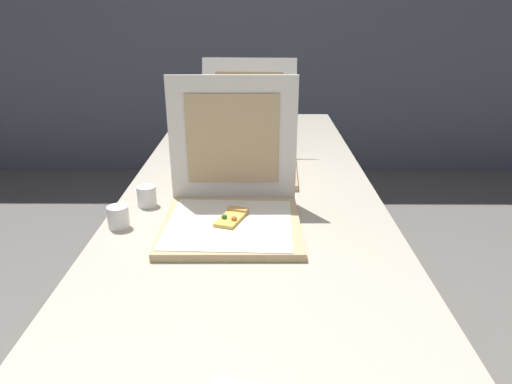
{
  "coord_description": "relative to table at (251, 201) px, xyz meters",
  "views": [
    {
      "loc": [
        0.03,
        -0.91,
        1.33
      ],
      "look_at": [
        0.02,
        0.49,
        0.8
      ],
      "focal_mm": 34.8,
      "sensor_mm": 36.0,
      "label": 1
    }
  ],
  "objects": [
    {
      "name": "wall_back",
      "position": [
        0.0,
        2.5,
        0.61
      ],
      "size": [
        10.0,
        0.1,
        2.6
      ],
      "primitive_type": "cube",
      "color": "slate",
      "rests_on": "ground"
    },
    {
      "name": "cup_white_near_center",
      "position": [
        -0.32,
        -0.15,
        0.08
      ],
      "size": [
        0.06,
        0.06,
        0.06
      ],
      "primitive_type": "cylinder",
      "color": "white",
      "rests_on": "table"
    },
    {
      "name": "table",
      "position": [
        0.0,
        0.0,
        0.0
      ],
      "size": [
        0.85,
        2.47,
        0.74
      ],
      "color": "#BCB29E",
      "rests_on": "ground"
    },
    {
      "name": "cup_white_far",
      "position": [
        -0.23,
        0.43,
        0.08
      ],
      "size": [
        0.06,
        0.06,
        0.06
      ],
      "primitive_type": "cylinder",
      "color": "white",
      "rests_on": "table"
    },
    {
      "name": "pizza_box_front",
      "position": [
        -0.05,
        -0.28,
        0.1
      ],
      "size": [
        0.39,
        0.39,
        0.41
      ],
      "rotation": [
        0.0,
        0.0,
        0.01
      ],
      "color": "tan",
      "rests_on": "table"
    },
    {
      "name": "cup_white_near_left",
      "position": [
        -0.37,
        -0.31,
        0.08
      ],
      "size": [
        0.06,
        0.06,
        0.06
      ],
      "primitive_type": "cylinder",
      "color": "white",
      "rests_on": "table"
    },
    {
      "name": "pizza_box_middle",
      "position": [
        -0.02,
        0.23,
        0.1
      ],
      "size": [
        0.41,
        0.51,
        0.39
      ],
      "rotation": [
        0.0,
        0.0,
        -0.04
      ],
      "color": "tan",
      "rests_on": "table"
    }
  ]
}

